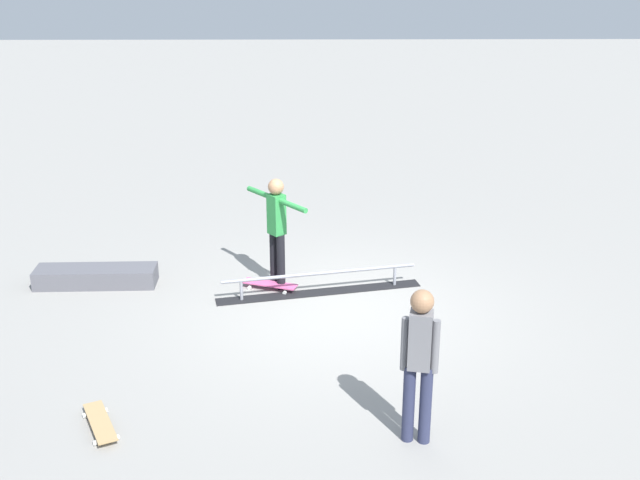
{
  "coord_description": "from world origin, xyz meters",
  "views": [
    {
      "loc": [
        0.33,
        9.77,
        4.79
      ],
      "look_at": [
        0.22,
        -0.09,
        1.0
      ],
      "focal_mm": 44.75,
      "sensor_mm": 36.0,
      "label": 1
    }
  ],
  "objects_px": {
    "skate_ledge": "(96,276)",
    "skateboard_main": "(270,284)",
    "skater_main": "(277,225)",
    "loose_skateboard_natural": "(100,422)",
    "grind_rail": "(320,284)",
    "bystander_grey_shirt": "(419,358)"
  },
  "relations": [
    {
      "from": "skate_ledge",
      "to": "skateboard_main",
      "type": "bearing_deg",
      "value": 176.18
    },
    {
      "from": "skate_ledge",
      "to": "skater_main",
      "type": "distance_m",
      "value": 2.78
    },
    {
      "from": "skateboard_main",
      "to": "skater_main",
      "type": "bearing_deg",
      "value": 54.06
    },
    {
      "from": "skateboard_main",
      "to": "loose_skateboard_natural",
      "type": "bearing_deg",
      "value": -95.07
    },
    {
      "from": "skater_main",
      "to": "skateboard_main",
      "type": "distance_m",
      "value": 0.88
    },
    {
      "from": "grind_rail",
      "to": "skater_main",
      "type": "xyz_separation_m",
      "value": [
        0.6,
        -0.22,
        0.81
      ]
    },
    {
      "from": "grind_rail",
      "to": "skate_ledge",
      "type": "xyz_separation_m",
      "value": [
        3.26,
        -0.31,
        -0.01
      ]
    },
    {
      "from": "skateboard_main",
      "to": "loose_skateboard_natural",
      "type": "height_order",
      "value": "same"
    },
    {
      "from": "skate_ledge",
      "to": "loose_skateboard_natural",
      "type": "distance_m",
      "value": 3.76
    },
    {
      "from": "skate_ledge",
      "to": "bystander_grey_shirt",
      "type": "distance_m",
      "value": 5.76
    },
    {
      "from": "skater_main",
      "to": "skateboard_main",
      "type": "xyz_separation_m",
      "value": [
        0.11,
        0.08,
        -0.87
      ]
    },
    {
      "from": "skate_ledge",
      "to": "loose_skateboard_natural",
      "type": "xyz_separation_m",
      "value": [
        -0.95,
        3.64,
        -0.06
      ]
    },
    {
      "from": "loose_skateboard_natural",
      "to": "skate_ledge",
      "type": "bearing_deg",
      "value": -11.02
    },
    {
      "from": "skater_main",
      "to": "skateboard_main",
      "type": "bearing_deg",
      "value": -94.84
    },
    {
      "from": "grind_rail",
      "to": "skateboard_main",
      "type": "xyz_separation_m",
      "value": [
        0.72,
        -0.14,
        -0.07
      ]
    },
    {
      "from": "skater_main",
      "to": "bystander_grey_shirt",
      "type": "distance_m",
      "value": 4.09
    },
    {
      "from": "bystander_grey_shirt",
      "to": "skateboard_main",
      "type": "bearing_deg",
      "value": 126.03
    },
    {
      "from": "skateboard_main",
      "to": "skate_ledge",
      "type": "bearing_deg",
      "value": -164.23
    },
    {
      "from": "skate_ledge",
      "to": "skater_main",
      "type": "height_order",
      "value": "skater_main"
    },
    {
      "from": "skate_ledge",
      "to": "bystander_grey_shirt",
      "type": "relative_size",
      "value": 1.04
    },
    {
      "from": "skate_ledge",
      "to": "skateboard_main",
      "type": "relative_size",
      "value": 2.12
    },
    {
      "from": "grind_rail",
      "to": "skateboard_main",
      "type": "distance_m",
      "value": 0.73
    }
  ]
}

